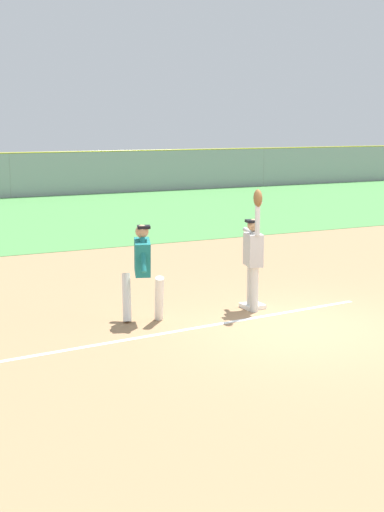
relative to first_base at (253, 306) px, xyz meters
The scene contains 10 objects.
ground_plane 1.46m from the first_base, 88.86° to the right, with size 71.45×71.45×0.00m, color #A37A54.
outfield_grass 14.52m from the first_base, 89.89° to the left, with size 54.79×14.49×0.01m, color #4C8C47.
chalk_foul_line 4.10m from the first_base, 167.32° to the right, with size 12.00×0.10×0.01m, color white.
first_base is the anchor object (origin of this frame).
fielder 1.10m from the first_base, 121.04° to the right, with size 0.35×0.89×2.28m.
runner 2.40m from the first_base, behind, with size 0.76×0.83×1.72m.
baseball 1.97m from the first_base, 60.17° to the right, with size 0.07×0.07×0.07m, color white.
outfield_fence 21.79m from the first_base, 89.92° to the left, with size 54.87×0.08×2.09m.
parked_car_red 25.14m from the first_base, 78.59° to the left, with size 4.57×2.46×1.25m.
parked_car_blue 26.93m from the first_base, 64.01° to the left, with size 4.52×2.36×1.25m.
Camera 1 is at (-6.67, -9.51, 3.45)m, focal length 49.08 mm.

